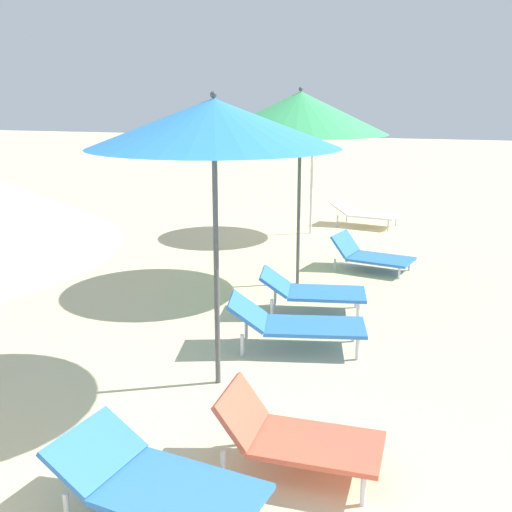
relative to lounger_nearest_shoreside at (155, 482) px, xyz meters
name	(u,v)px	position (x,y,z in m)	size (l,w,h in m)	color
lounger_nearest_shoreside	(155,482)	(0.00, 0.00, 0.00)	(1.45, 0.84, 0.52)	blue
umbrella_second	(214,124)	(-0.37, 2.02, 2.17)	(2.25, 2.25, 2.74)	#4C4C51
lounger_second_shoreside	(295,323)	(0.12, 3.06, 0.01)	(1.59, 0.94, 0.58)	blue
lounger_second_inland	(295,435)	(0.71, 0.82, 0.01)	(1.19, 0.63, 0.61)	#D8593F
umbrella_third	(300,113)	(-0.46, 5.44, 2.18)	(2.45, 2.45, 2.82)	#4C4C51
lounger_third_shoreside	(370,255)	(0.45, 6.53, -0.05)	(1.34, 0.88, 0.56)	blue
lounger_third_inland	(311,290)	(0.03, 4.25, 0.01)	(1.43, 0.89, 0.54)	blue
umbrella_farthest	(313,122)	(-1.08, 8.88, 1.92)	(2.17, 2.17, 2.52)	silver
lounger_farthest_shoreside	(365,213)	(-0.16, 9.96, -0.01)	(1.48, 0.90, 0.51)	white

